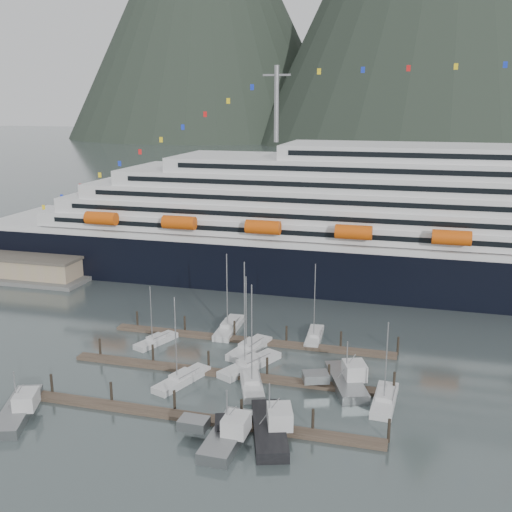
% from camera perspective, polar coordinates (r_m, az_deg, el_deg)
% --- Properties ---
extents(ground, '(1600.00, 1600.00, 0.00)m').
position_cam_1_polar(ground, '(85.54, -0.29, -12.51)').
color(ground, '#4F5E5E').
rests_on(ground, ground).
extents(cruise_ship, '(210.00, 30.40, 50.30)m').
position_cam_1_polar(cruise_ship, '(131.48, 19.10, 1.92)').
color(cruise_ship, black).
rests_on(cruise_ship, ground).
extents(warehouse, '(46.00, 20.00, 5.80)m').
position_cam_1_polar(warehouse, '(152.35, -22.72, -0.56)').
color(warehouse, '#595956').
rests_on(warehouse, ground).
extents(dock_near, '(48.18, 2.28, 3.20)m').
position_cam_1_polar(dock_near, '(78.47, -5.90, -15.00)').
color(dock_near, '#41362A').
rests_on(dock_near, ground).
extents(dock_mid, '(48.18, 2.28, 3.20)m').
position_cam_1_polar(dock_mid, '(89.32, -2.86, -11.08)').
color(dock_mid, '#41362A').
rests_on(dock_mid, ground).
extents(dock_far, '(48.18, 2.28, 3.20)m').
position_cam_1_polar(dock_far, '(100.67, -0.55, -8.01)').
color(dock_far, '#41362A').
rests_on(dock_far, ground).
extents(sailboat_a, '(5.12, 8.45, 10.46)m').
position_cam_1_polar(sailboat_a, '(101.35, -9.50, -8.01)').
color(sailboat_a, silver).
rests_on(sailboat_a, ground).
extents(sailboat_b, '(5.78, 10.18, 13.51)m').
position_cam_1_polar(sailboat_b, '(87.66, -7.07, -11.62)').
color(sailboat_b, silver).
rests_on(sailboat_b, ground).
extents(sailboat_c, '(6.30, 10.63, 15.82)m').
position_cam_1_polar(sailboat_c, '(85.90, -0.47, -12.06)').
color(sailboat_c, silver).
rests_on(sailboat_c, ground).
extents(sailboat_d, '(7.57, 11.59, 17.24)m').
position_cam_1_polar(sailboat_d, '(91.40, -0.58, -10.35)').
color(sailboat_d, silver).
rests_on(sailboat_d, ground).
extents(sailboat_e, '(3.27, 11.25, 14.65)m').
position_cam_1_polar(sailboat_e, '(105.45, -2.56, -6.88)').
color(sailboat_e, silver).
rests_on(sailboat_e, ground).
extents(sailboat_f, '(5.35, 10.38, 13.30)m').
position_cam_1_polar(sailboat_f, '(96.98, -0.63, -8.84)').
color(sailboat_f, silver).
rests_on(sailboat_f, ground).
extents(sailboat_g, '(2.86, 9.59, 13.78)m').
position_cam_1_polar(sailboat_g, '(102.16, 5.57, -7.68)').
color(sailboat_g, silver).
rests_on(sailboat_g, ground).
extents(sailboat_h, '(3.28, 9.68, 12.34)m').
position_cam_1_polar(sailboat_h, '(83.27, 12.15, -13.34)').
color(sailboat_h, silver).
rests_on(sailboat_h, ground).
extents(trawler_a, '(9.90, 12.50, 6.62)m').
position_cam_1_polar(trawler_a, '(84.34, -21.87, -13.40)').
color(trawler_a, gray).
rests_on(trawler_a, ground).
extents(trawler_b, '(8.52, 11.18, 7.23)m').
position_cam_1_polar(trawler_b, '(73.58, -2.85, -16.55)').
color(trawler_b, gray).
rests_on(trawler_b, ground).
extents(trawler_d, '(10.29, 12.98, 7.42)m').
position_cam_1_polar(trawler_d, '(74.65, 1.15, -16.03)').
color(trawler_d, black).
rests_on(trawler_d, ground).
extents(trawler_e, '(9.94, 12.04, 7.46)m').
position_cam_1_polar(trawler_e, '(86.59, 8.49, -11.64)').
color(trawler_e, gray).
rests_on(trawler_e, ground).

